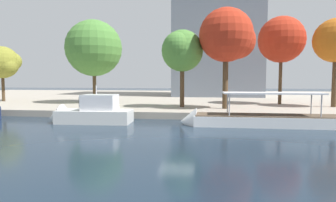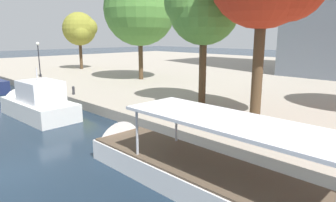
{
  "view_description": "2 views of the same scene",
  "coord_description": "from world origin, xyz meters",
  "px_view_note": "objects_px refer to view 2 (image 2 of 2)",
  "views": [
    {
      "loc": [
        2.13,
        -19.77,
        3.89
      ],
      "look_at": [
        -1.77,
        8.2,
        1.77
      ],
      "focal_mm": 30.54,
      "sensor_mm": 36.0,
      "label": 1
    },
    {
      "loc": [
        12.55,
        -3.11,
        5.47
      ],
      "look_at": [
        -0.67,
        9.87,
        1.44
      ],
      "focal_mm": 32.11,
      "sensor_mm": 36.0,
      "label": 2
    }
  ],
  "objects_px": {
    "motor_yacht_1": "(35,105)",
    "tree_4": "(141,7)",
    "lamp_post": "(39,56)",
    "tour_boat_2": "(205,179)",
    "mooring_bollard_1": "(73,90)",
    "tree_5": "(200,8)",
    "tree_0": "(81,29)"
  },
  "relations": [
    {
      "from": "mooring_bollard_1",
      "to": "tree_5",
      "type": "height_order",
      "value": "tree_5"
    },
    {
      "from": "motor_yacht_1",
      "to": "mooring_bollard_1",
      "type": "relative_size",
      "value": 10.77
    },
    {
      "from": "motor_yacht_1",
      "to": "tour_boat_2",
      "type": "xyz_separation_m",
      "value": [
        14.85,
        0.28,
        -0.33
      ]
    },
    {
      "from": "tree_4",
      "to": "motor_yacht_1",
      "type": "bearing_deg",
      "value": -69.64
    },
    {
      "from": "tree_0",
      "to": "tree_5",
      "type": "xyz_separation_m",
      "value": [
        26.77,
        -5.68,
        0.91
      ]
    },
    {
      "from": "motor_yacht_1",
      "to": "tour_boat_2",
      "type": "height_order",
      "value": "motor_yacht_1"
    },
    {
      "from": "tree_0",
      "to": "tree_5",
      "type": "distance_m",
      "value": 27.38
    },
    {
      "from": "motor_yacht_1",
      "to": "tree_0",
      "type": "xyz_separation_m",
      "value": [
        -19.21,
        14.31,
        5.64
      ]
    },
    {
      "from": "tree_4",
      "to": "tree_5",
      "type": "distance_m",
      "value": 13.92
    },
    {
      "from": "motor_yacht_1",
      "to": "mooring_bollard_1",
      "type": "bearing_deg",
      "value": -65.92
    },
    {
      "from": "tree_0",
      "to": "tree_4",
      "type": "distance_m",
      "value": 14.17
    },
    {
      "from": "lamp_post",
      "to": "tree_5",
      "type": "relative_size",
      "value": 0.46
    },
    {
      "from": "tour_boat_2",
      "to": "tree_5",
      "type": "height_order",
      "value": "tree_5"
    },
    {
      "from": "lamp_post",
      "to": "tree_0",
      "type": "bearing_deg",
      "value": 117.96
    },
    {
      "from": "motor_yacht_1",
      "to": "tree_4",
      "type": "relative_size",
      "value": 0.67
    },
    {
      "from": "mooring_bollard_1",
      "to": "tree_0",
      "type": "height_order",
      "value": "tree_0"
    },
    {
      "from": "tree_4",
      "to": "lamp_post",
      "type": "bearing_deg",
      "value": -142.13
    },
    {
      "from": "motor_yacht_1",
      "to": "tree_5",
      "type": "relative_size",
      "value": 0.86
    },
    {
      "from": "tour_boat_2",
      "to": "tree_5",
      "type": "relative_size",
      "value": 1.57
    },
    {
      "from": "motor_yacht_1",
      "to": "mooring_bollard_1",
      "type": "distance_m",
      "value": 4.41
    },
    {
      "from": "lamp_post",
      "to": "tree_4",
      "type": "distance_m",
      "value": 13.52
    },
    {
      "from": "mooring_bollard_1",
      "to": "tree_0",
      "type": "xyz_separation_m",
      "value": [
        -17.22,
        10.39,
        5.3
      ]
    },
    {
      "from": "tree_4",
      "to": "tree_5",
      "type": "bearing_deg",
      "value": -22.94
    },
    {
      "from": "mooring_bollard_1",
      "to": "lamp_post",
      "type": "height_order",
      "value": "lamp_post"
    },
    {
      "from": "tour_boat_2",
      "to": "motor_yacht_1",
      "type": "bearing_deg",
      "value": 0.88
    },
    {
      "from": "tour_boat_2",
      "to": "tree_5",
      "type": "distance_m",
      "value": 13.04
    },
    {
      "from": "tour_boat_2",
      "to": "mooring_bollard_1",
      "type": "relative_size",
      "value": 19.69
    },
    {
      "from": "tree_0",
      "to": "tour_boat_2",
      "type": "bearing_deg",
      "value": -22.39
    },
    {
      "from": "lamp_post",
      "to": "tree_0",
      "type": "relative_size",
      "value": 0.5
    },
    {
      "from": "lamp_post",
      "to": "tree_4",
      "type": "relative_size",
      "value": 0.36
    },
    {
      "from": "motor_yacht_1",
      "to": "tree_0",
      "type": "distance_m",
      "value": 24.61
    },
    {
      "from": "lamp_post",
      "to": "tree_5",
      "type": "bearing_deg",
      "value": 5.62
    }
  ]
}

